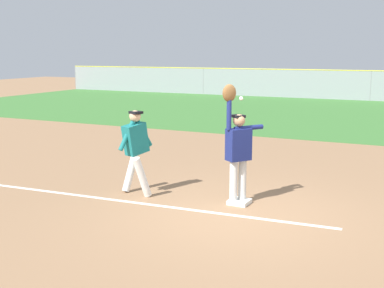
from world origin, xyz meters
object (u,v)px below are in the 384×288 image
(parked_car_tan, at_px, (245,82))
(parked_car_silver, at_px, (327,84))
(runner, at_px, (136,146))
(fielder, at_px, (238,146))
(baseball, at_px, (241,98))
(first_base, at_px, (239,202))

(parked_car_tan, distance_m, parked_car_silver, 5.86)
(runner, height_order, parked_car_silver, runner)
(parked_car_silver, bearing_deg, parked_car_tan, -178.46)
(parked_car_tan, bearing_deg, runner, -77.51)
(runner, relative_size, parked_car_silver, 0.39)
(fielder, xyz_separation_m, baseball, (0.05, 0.00, 0.89))
(runner, relative_size, parked_car_tan, 0.39)
(baseball, bearing_deg, parked_car_tan, 108.95)
(baseball, distance_m, parked_car_tan, 27.36)
(first_base, distance_m, parked_car_silver, 26.35)
(first_base, distance_m, runner, 2.33)
(runner, bearing_deg, first_base, 27.32)
(runner, distance_m, parked_car_silver, 26.48)
(first_base, bearing_deg, fielder, -169.45)
(baseball, xyz_separation_m, parked_car_silver, (-3.02, 26.18, -1.34))
(first_base, distance_m, fielder, 1.08)
(runner, height_order, baseball, baseball)
(first_base, relative_size, runner, 0.22)
(parked_car_silver, bearing_deg, baseball, -85.05)
(first_base, distance_m, baseball, 1.97)
(fielder, relative_size, parked_car_silver, 0.51)
(first_base, height_order, fielder, fielder)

